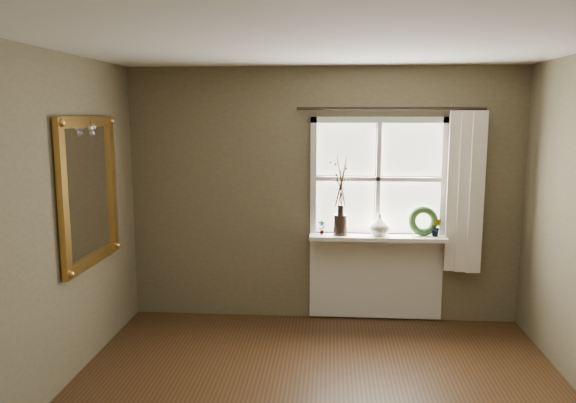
# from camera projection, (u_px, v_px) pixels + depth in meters

# --- Properties ---
(ceiling) EXTENTS (4.50, 4.50, 0.00)m
(ceiling) POSITION_uv_depth(u_px,v_px,m) (320.00, 34.00, 3.33)
(ceiling) COLOR silver
(ceiling) RESTS_ON ground
(wall_back) EXTENTS (4.00, 0.10, 2.60)m
(wall_back) POSITION_uv_depth(u_px,v_px,m) (323.00, 195.00, 5.79)
(wall_back) COLOR brown
(wall_back) RESTS_ON ground
(wall_left) EXTENTS (0.10, 4.50, 2.60)m
(wall_left) POSITION_uv_depth(u_px,v_px,m) (6.00, 242.00, 3.68)
(wall_left) COLOR brown
(wall_left) RESTS_ON ground
(window_frame) EXTENTS (1.36, 0.06, 1.24)m
(window_frame) POSITION_uv_depth(u_px,v_px,m) (378.00, 179.00, 5.65)
(window_frame) COLOR silver
(window_frame) RESTS_ON wall_back
(window_sill) EXTENTS (1.36, 0.26, 0.04)m
(window_sill) POSITION_uv_depth(u_px,v_px,m) (377.00, 237.00, 5.64)
(window_sill) COLOR silver
(window_sill) RESTS_ON wall_back
(window_apron) EXTENTS (1.36, 0.04, 0.88)m
(window_apron) POSITION_uv_depth(u_px,v_px,m) (375.00, 276.00, 5.81)
(window_apron) COLOR silver
(window_apron) RESTS_ON ground
(dark_jug) EXTENTS (0.15, 0.15, 0.21)m
(dark_jug) POSITION_uv_depth(u_px,v_px,m) (340.00, 225.00, 5.65)
(dark_jug) COLOR black
(dark_jug) RESTS_ON window_sill
(cream_vase) EXTENTS (0.25, 0.25, 0.22)m
(cream_vase) POSITION_uv_depth(u_px,v_px,m) (379.00, 225.00, 5.62)
(cream_vase) COLOR beige
(cream_vase) RESTS_ON window_sill
(wreath) EXTENTS (0.32, 0.17, 0.31)m
(wreath) POSITION_uv_depth(u_px,v_px,m) (423.00, 224.00, 5.62)
(wreath) COLOR #29421D
(wreath) RESTS_ON window_sill
(potted_plant_left) EXTENTS (0.08, 0.06, 0.15)m
(potted_plant_left) POSITION_uv_depth(u_px,v_px,m) (322.00, 227.00, 5.66)
(potted_plant_left) COLOR #29421D
(potted_plant_left) RESTS_ON window_sill
(potted_plant_right) EXTENTS (0.11, 0.09, 0.18)m
(potted_plant_right) POSITION_uv_depth(u_px,v_px,m) (436.00, 227.00, 5.58)
(potted_plant_right) COLOR #29421D
(potted_plant_right) RESTS_ON window_sill
(curtain) EXTENTS (0.36, 0.12, 1.59)m
(curtain) POSITION_uv_depth(u_px,v_px,m) (465.00, 192.00, 5.51)
(curtain) COLOR silver
(curtain) RESTS_ON wall_back
(curtain_rod) EXTENTS (1.84, 0.03, 0.03)m
(curtain_rod) POSITION_uv_depth(u_px,v_px,m) (391.00, 108.00, 5.48)
(curtain_rod) COLOR black
(curtain_rod) RESTS_ON wall_back
(gilt_mirror) EXTENTS (0.10, 1.06, 1.26)m
(gilt_mirror) POSITION_uv_depth(u_px,v_px,m) (89.00, 191.00, 4.74)
(gilt_mirror) COLOR white
(gilt_mirror) RESTS_ON wall_left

